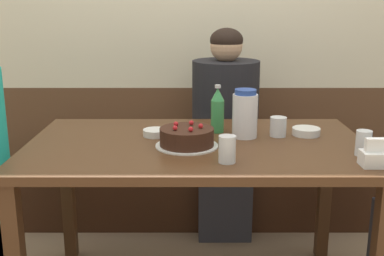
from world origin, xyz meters
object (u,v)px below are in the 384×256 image
(bowl_soup_white, at_px, (154,133))
(glass_shot_small, at_px, (226,149))
(birthday_cake, at_px, (186,137))
(water_pitcher, at_px, (244,114))
(person_dark_striped, at_px, (224,135))
(bench_seat, at_px, (195,186))
(soju_bottle, at_px, (216,110))
(napkin_holder, at_px, (375,156))
(glass_tumbler_short, at_px, (277,127))
(bowl_rice_small, at_px, (305,131))
(glass_water_tall, at_px, (362,143))

(bowl_soup_white, relative_size, glass_shot_small, 1.08)
(birthday_cake, height_order, water_pitcher, water_pitcher)
(glass_shot_small, xyz_separation_m, person_dark_striped, (0.06, 0.95, -0.21))
(bench_seat, distance_m, soju_bottle, 0.91)
(glass_shot_small, bearing_deg, napkin_holder, -4.58)
(bench_seat, relative_size, glass_shot_small, 20.65)
(bench_seat, bearing_deg, napkin_holder, -60.52)
(bowl_soup_white, distance_m, glass_tumbler_short, 0.55)
(bench_seat, height_order, birthday_cake, birthday_cake)
(bench_seat, bearing_deg, bowl_rice_small, -55.54)
(bench_seat, relative_size, water_pitcher, 9.86)
(bowl_soup_white, distance_m, person_dark_striped, 0.70)
(birthday_cake, relative_size, glass_tumbler_short, 3.00)
(napkin_holder, height_order, glass_water_tall, napkin_holder)
(water_pitcher, bearing_deg, bench_seat, 105.69)
(water_pitcher, distance_m, bowl_soup_white, 0.40)
(birthday_cake, bearing_deg, glass_tumbler_short, 21.62)
(glass_tumbler_short, bearing_deg, napkin_holder, -55.15)
(bench_seat, distance_m, person_dark_striped, 0.42)
(bench_seat, xyz_separation_m, glass_water_tall, (0.64, -1.01, 0.57))
(glass_tumbler_short, bearing_deg, glass_water_tall, -45.06)
(soju_bottle, height_order, bowl_soup_white, soju_bottle)
(soju_bottle, xyz_separation_m, glass_shot_small, (0.01, -0.44, -0.05))
(birthday_cake, xyz_separation_m, napkin_holder, (0.69, -0.25, -0.00))
(bowl_rice_small, height_order, glass_water_tall, glass_water_tall)
(soju_bottle, height_order, glass_shot_small, soju_bottle)
(napkin_holder, height_order, bowl_rice_small, napkin_holder)
(birthday_cake, relative_size, person_dark_striped, 0.22)
(soju_bottle, height_order, glass_water_tall, soju_bottle)
(person_dark_striped, bearing_deg, bench_seat, -130.98)
(birthday_cake, bearing_deg, bowl_soup_white, 131.04)
(soju_bottle, height_order, napkin_holder, soju_bottle)
(birthday_cake, distance_m, napkin_holder, 0.73)
(water_pitcher, relative_size, glass_tumbler_short, 2.46)
(birthday_cake, height_order, napkin_holder, napkin_holder)
(water_pitcher, relative_size, glass_water_tall, 2.15)
(soju_bottle, distance_m, napkin_holder, 0.73)
(birthday_cake, bearing_deg, glass_shot_small, -53.69)
(soju_bottle, height_order, person_dark_striped, person_dark_striped)
(birthday_cake, bearing_deg, bowl_rice_small, 18.42)
(water_pitcher, relative_size, person_dark_striped, 0.18)
(bench_seat, bearing_deg, glass_shot_small, -84.40)
(glass_water_tall, bearing_deg, soju_bottle, 147.18)
(soju_bottle, distance_m, bowl_rice_small, 0.41)
(bench_seat, height_order, glass_tumbler_short, glass_tumbler_short)
(water_pitcher, bearing_deg, bowl_soup_white, 177.48)
(soju_bottle, bearing_deg, bowl_rice_small, -7.72)
(person_dark_striped, bearing_deg, birthday_cake, -15.67)
(soju_bottle, relative_size, napkin_holder, 1.99)
(bowl_soup_white, height_order, person_dark_striped, person_dark_striped)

